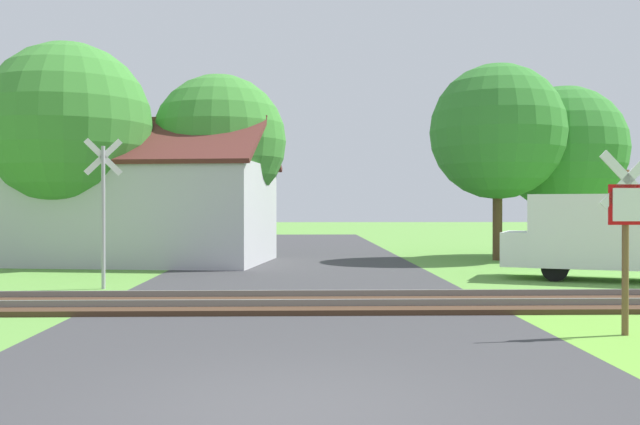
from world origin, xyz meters
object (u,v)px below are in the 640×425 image
crossing_sign_far (103,202)px  mail_truck (608,233)px  tree_far (564,149)px  house (148,209)px  tree_right (498,132)px  tree_left (68,126)px  tree_center (219,142)px  stop_sign_near (627,225)px

crossing_sign_far → mail_truck: (12.59, 1.56, -0.79)m
tree_far → house: bearing=-171.4°
tree_far → tree_right: bearing=-153.0°
crossing_sign_far → tree_left: size_ratio=0.49×
tree_far → tree_right: size_ratio=0.92×
tree_right → mail_truck: size_ratio=1.34×
tree_right → crossing_sign_far: bearing=-143.7°
tree_far → tree_left: bearing=-168.3°
tree_center → tree_far: bearing=7.2°
house → tree_center: size_ratio=1.38×
stop_sign_near → crossing_sign_far: bearing=-37.8°
crossing_sign_far → tree_far: 17.85m
house → tree_right: size_ratio=1.29×
tree_center → tree_left: 5.05m
crossing_sign_far → house: size_ratio=0.39×
tree_left → mail_truck: (15.48, -4.89, -3.29)m
tree_left → stop_sign_near: bearing=-45.9°
stop_sign_near → tree_far: 17.31m
tree_left → tree_right: bearing=8.3°
mail_truck → house: bearing=88.0°
crossing_sign_far → mail_truck: crossing_sign_far is taller
tree_far → mail_truck: bearing=-103.3°
tree_right → mail_truck: 7.82m
tree_center → tree_right: (9.92, 0.11, 0.39)m
tree_far → tree_left: (-17.49, -3.61, 0.43)m
stop_sign_near → crossing_sign_far: 11.36m
house → mail_truck: size_ratio=1.73×
crossing_sign_far → tree_center: (1.74, 8.45, 2.18)m
tree_left → tree_center: bearing=23.4°
stop_sign_near → tree_left: tree_left is taller
tree_right → tree_center: bearing=-179.3°
stop_sign_near → tree_far: (5.14, 16.35, 2.44)m
tree_far → tree_center: bearing=-172.8°
crossing_sign_far → tree_left: bearing=99.5°
tree_right → stop_sign_near: bearing=-98.4°
house → mail_truck: 14.60m
crossing_sign_far → mail_truck: size_ratio=0.67×
crossing_sign_far → tree_far: bearing=20.0°
house → mail_truck: house is taller
tree_far → tree_right: tree_right is taller
tree_center → mail_truck: bearing=-32.4°
tree_right → mail_truck: (0.94, -7.00, -3.36)m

